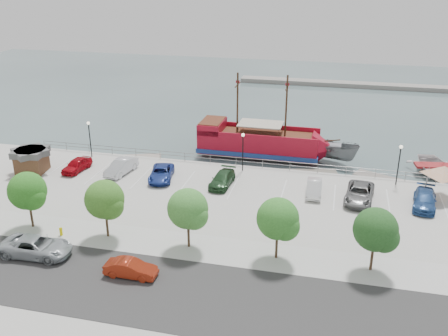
# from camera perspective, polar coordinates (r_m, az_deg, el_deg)

# --- Properties ---
(ground) EXTENTS (160.00, 160.00, 0.00)m
(ground) POSITION_cam_1_polar(r_m,az_deg,el_deg) (49.10, 0.59, -4.21)
(ground) COLOR #3B494C
(street) EXTENTS (100.00, 8.00, 0.04)m
(street) POSITION_cam_1_polar(r_m,az_deg,el_deg) (35.40, -5.41, -14.03)
(street) COLOR #313030
(street) RESTS_ON land_slab
(sidewalk) EXTENTS (100.00, 4.00, 0.05)m
(sidewalk) POSITION_cam_1_polar(r_m,az_deg,el_deg) (40.14, -2.65, -9.12)
(sidewalk) COLOR #B2B2B1
(sidewalk) RESTS_ON land_slab
(seawall_railing) EXTENTS (50.00, 0.06, 1.00)m
(seawall_railing) POSITION_cam_1_polar(r_m,az_deg,el_deg) (55.45, 2.41, 0.72)
(seawall_railing) COLOR slate
(seawall_railing) RESTS_ON land_slab
(far_shore) EXTENTS (40.00, 3.00, 0.80)m
(far_shore) POSITION_cam_1_polar(r_m,az_deg,el_deg) (100.17, 13.51, 9.31)
(far_shore) COLOR gray
(far_shore) RESTS_ON ground
(pirate_ship) EXTENTS (16.93, 4.86, 10.65)m
(pirate_ship) POSITION_cam_1_polar(r_m,az_deg,el_deg) (60.53, 5.12, 2.79)
(pirate_ship) COLOR maroon
(pirate_ship) RESTS_ON ground
(patrol_boat) EXTENTS (6.95, 4.98, 2.52)m
(patrol_boat) POSITION_cam_1_polar(r_m,az_deg,el_deg) (60.30, 12.33, 1.75)
(patrol_boat) COLOR slate
(patrol_boat) RESTS_ON ground
(speedboat) EXTENTS (5.71, 7.36, 1.40)m
(speedboat) POSITION_cam_1_polar(r_m,az_deg,el_deg) (60.35, 22.78, -0.10)
(speedboat) COLOR silver
(speedboat) RESTS_ON ground
(dock_west) EXTENTS (6.55, 3.78, 0.36)m
(dock_west) POSITION_cam_1_polar(r_m,az_deg,el_deg) (61.13, -10.16, 1.12)
(dock_west) COLOR gray
(dock_west) RESTS_ON ground
(dock_mid) EXTENTS (7.09, 3.56, 0.39)m
(dock_mid) POSITION_cam_1_polar(r_m,az_deg,el_deg) (56.47, 9.39, -0.63)
(dock_mid) COLOR #696559
(dock_mid) RESTS_ON ground
(dock_east) EXTENTS (7.26, 4.77, 0.40)m
(dock_east) POSITION_cam_1_polar(r_m,az_deg,el_deg) (56.66, 18.11, -1.40)
(dock_east) COLOR slate
(dock_east) RESTS_ON ground
(shed) EXTENTS (3.53, 3.53, 2.60)m
(shed) POSITION_cam_1_polar(r_m,az_deg,el_deg) (57.47, -21.15, 0.87)
(shed) COLOR brown
(shed) RESTS_ON land_slab
(canopy_tent) EXTENTS (5.16, 5.16, 3.63)m
(canopy_tent) POSITION_cam_1_polar(r_m,az_deg,el_deg) (51.65, 23.92, 0.19)
(canopy_tent) COLOR slate
(canopy_tent) RESTS_ON land_slab
(street_van) EXTENTS (5.63, 2.77, 1.54)m
(street_van) POSITION_cam_1_polar(r_m,az_deg,el_deg) (41.44, -20.67, -8.39)
(street_van) COLOR #A0A7AB
(street_van) RESTS_ON street
(street_sedan) EXTENTS (3.86, 1.37, 1.27)m
(street_sedan) POSITION_cam_1_polar(r_m,az_deg,el_deg) (37.16, -10.61, -11.23)
(street_sedan) COLOR #9B2711
(street_sedan) RESTS_ON street
(fire_hydrant) EXTENTS (0.27, 0.27, 0.77)m
(fire_hydrant) POSITION_cam_1_polar(r_m,az_deg,el_deg) (43.74, -18.14, -6.87)
(fire_hydrant) COLOR #F1E000
(fire_hydrant) RESTS_ON sidewalk
(lamp_post_left) EXTENTS (0.36, 0.36, 4.28)m
(lamp_post_left) POSITION_cam_1_polar(r_m,az_deg,el_deg) (59.40, -15.14, 3.90)
(lamp_post_left) COLOR black
(lamp_post_left) RESTS_ON land_slab
(lamp_post_mid) EXTENTS (0.36, 0.36, 4.28)m
(lamp_post_mid) POSITION_cam_1_polar(r_m,az_deg,el_deg) (53.41, 2.17, 2.62)
(lamp_post_mid) COLOR black
(lamp_post_mid) RESTS_ON land_slab
(lamp_post_right) EXTENTS (0.36, 0.36, 4.28)m
(lamp_post_right) POSITION_cam_1_polar(r_m,az_deg,el_deg) (52.87, 19.43, 1.11)
(lamp_post_right) COLOR black
(lamp_post_right) RESTS_ON land_slab
(tree_b) EXTENTS (3.30, 3.20, 5.00)m
(tree_b) POSITION_cam_1_polar(r_m,az_deg,el_deg) (44.62, -21.44, -2.61)
(tree_b) COLOR #473321
(tree_b) RESTS_ON sidewalk
(tree_c) EXTENTS (3.30, 3.20, 5.00)m
(tree_c) POSITION_cam_1_polar(r_m,az_deg,el_deg) (41.17, -13.35, -3.70)
(tree_c) COLOR #473321
(tree_c) RESTS_ON sidewalk
(tree_d) EXTENTS (3.30, 3.20, 5.00)m
(tree_d) POSITION_cam_1_polar(r_m,az_deg,el_deg) (38.69, -3.99, -4.86)
(tree_d) COLOR #473321
(tree_d) RESTS_ON sidewalk
(tree_e) EXTENTS (3.30, 3.20, 5.00)m
(tree_e) POSITION_cam_1_polar(r_m,az_deg,el_deg) (37.38, 6.37, -5.99)
(tree_e) COLOR #473321
(tree_e) RESTS_ON sidewalk
(tree_f) EXTENTS (3.30, 3.20, 5.00)m
(tree_f) POSITION_cam_1_polar(r_m,az_deg,el_deg) (37.35, 17.15, -6.95)
(tree_f) COLOR #473321
(tree_f) RESTS_ON sidewalk
(parked_car_a) EXTENTS (2.09, 4.25, 1.40)m
(parked_car_a) POSITION_cam_1_polar(r_m,az_deg,el_deg) (56.43, -16.48, 0.35)
(parked_car_a) COLOR #A30611
(parked_car_a) RESTS_ON land_slab
(parked_car_b) EXTENTS (2.30, 4.78, 1.51)m
(parked_car_b) POSITION_cam_1_polar(r_m,az_deg,el_deg) (54.55, -11.67, 0.13)
(parked_car_b) COLOR silver
(parked_car_b) RESTS_ON land_slab
(parked_car_c) EXTENTS (3.16, 5.21, 1.35)m
(parked_car_c) POSITION_cam_1_polar(r_m,az_deg,el_deg) (52.39, -7.18, -0.61)
(parked_car_c) COLOR navy
(parked_car_c) RESTS_ON land_slab
(parked_car_d) EXTENTS (2.18, 4.72, 1.33)m
(parked_car_d) POSITION_cam_1_polar(r_m,az_deg,el_deg) (50.58, -0.20, -1.29)
(parked_car_d) COLOR #234726
(parked_car_d) RESTS_ON land_slab
(parked_car_f) EXTENTS (1.60, 4.17, 1.36)m
(parked_car_f) POSITION_cam_1_polar(r_m,az_deg,el_deg) (49.43, 10.26, -2.24)
(parked_car_f) COLOR white
(parked_car_f) RESTS_ON land_slab
(parked_car_g) EXTENTS (3.07, 5.66, 1.51)m
(parked_car_g) POSITION_cam_1_polar(r_m,az_deg,el_deg) (49.01, 15.21, -2.83)
(parked_car_g) COLOR slate
(parked_car_g) RESTS_ON land_slab
(parked_car_h) EXTENTS (2.66, 5.14, 1.43)m
(parked_car_h) POSITION_cam_1_polar(r_m,az_deg,el_deg) (49.75, 21.95, -3.39)
(parked_car_h) COLOR #264A85
(parked_car_h) RESTS_ON land_slab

